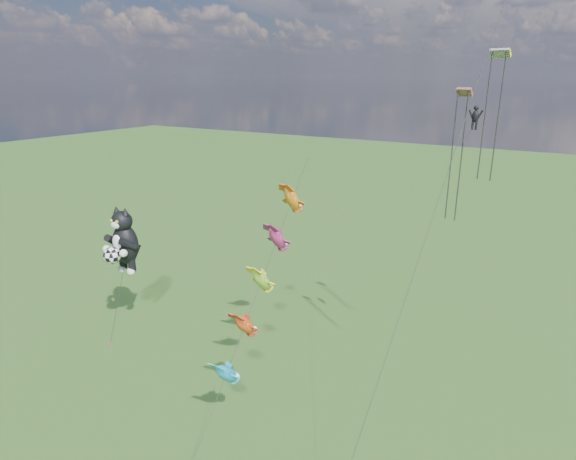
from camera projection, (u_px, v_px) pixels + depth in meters
The scene contains 4 objects.
ground at pixel (102, 401), 34.73m from camera, with size 300.00×300.00×0.00m, color #183E0F.
cat_kite_rig at pixel (123, 241), 41.55m from camera, with size 2.78×4.25×11.86m.
fish_windsock_rig at pixel (262, 281), 32.28m from camera, with size 1.46×15.95×16.52m.
parafoil_rig at pixel (472, 126), 28.36m from camera, with size 3.65×17.39×27.10m.
Camera 1 is at (26.63, -18.17, 22.38)m, focal length 30.00 mm.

